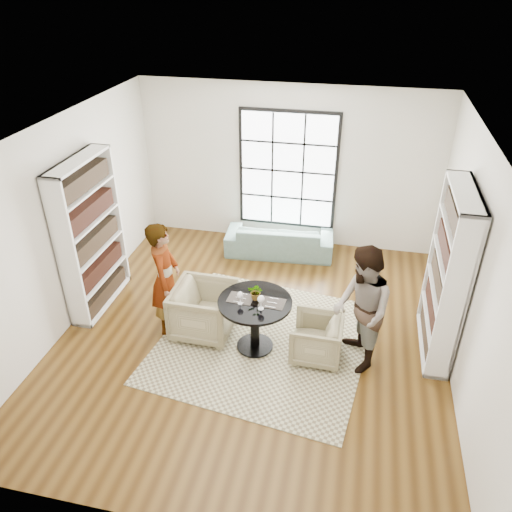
% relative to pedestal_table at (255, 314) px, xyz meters
% --- Properties ---
extents(ground, '(6.00, 6.00, 0.00)m').
position_rel_pedestal_table_xyz_m(ground, '(-0.09, 0.27, -0.58)').
color(ground, brown).
extents(room_shell, '(6.00, 6.01, 6.00)m').
position_rel_pedestal_table_xyz_m(room_shell, '(-0.09, 0.81, 0.67)').
color(room_shell, silver).
rests_on(room_shell, ground).
extents(rug, '(3.22, 3.22, 0.01)m').
position_rel_pedestal_table_xyz_m(rug, '(0.10, 0.13, -0.58)').
color(rug, '#B9B48B').
rests_on(rug, ground).
extents(pedestal_table, '(1.01, 1.01, 0.81)m').
position_rel_pedestal_table_xyz_m(pedestal_table, '(0.00, 0.00, 0.00)').
color(pedestal_table, black).
rests_on(pedestal_table, ground).
extents(sofa, '(2.03, 0.92, 0.58)m').
position_rel_pedestal_table_xyz_m(sofa, '(-0.13, 2.72, -0.30)').
color(sofa, '#749A96').
rests_on(sofa, ground).
extents(armchair_left, '(0.88, 0.86, 0.79)m').
position_rel_pedestal_table_xyz_m(armchair_left, '(-0.80, 0.18, -0.19)').
color(armchair_left, '#B7B583').
rests_on(armchair_left, ground).
extents(armchair_right, '(0.70, 0.68, 0.63)m').
position_rel_pedestal_table_xyz_m(armchair_right, '(0.86, -0.00, -0.27)').
color(armchair_right, tan).
rests_on(armchair_right, ground).
extents(person_left, '(0.53, 0.70, 1.74)m').
position_rel_pedestal_table_xyz_m(person_left, '(-1.35, 0.18, 0.29)').
color(person_left, gray).
rests_on(person_left, ground).
extents(person_right, '(0.91, 1.03, 1.78)m').
position_rel_pedestal_table_xyz_m(person_right, '(1.41, -0.00, 0.31)').
color(person_right, gray).
rests_on(person_right, ground).
extents(placemat_left, '(0.35, 0.28, 0.01)m').
position_rel_pedestal_table_xyz_m(placemat_left, '(-0.20, 0.02, 0.23)').
color(placemat_left, '#272521').
rests_on(placemat_left, pedestal_table).
extents(placemat_right, '(0.35, 0.28, 0.01)m').
position_rel_pedestal_table_xyz_m(placemat_right, '(0.24, 0.00, 0.23)').
color(placemat_right, '#272521').
rests_on(placemat_right, pedestal_table).
extents(cutlery_left, '(0.15, 0.23, 0.01)m').
position_rel_pedestal_table_xyz_m(cutlery_left, '(-0.20, 0.02, 0.23)').
color(cutlery_left, silver).
rests_on(cutlery_left, placemat_left).
extents(cutlery_right, '(0.15, 0.23, 0.01)m').
position_rel_pedestal_table_xyz_m(cutlery_right, '(0.24, 0.00, 0.23)').
color(cutlery_right, silver).
rests_on(cutlery_right, placemat_right).
extents(wine_glass_left, '(0.08, 0.08, 0.19)m').
position_rel_pedestal_table_xyz_m(wine_glass_left, '(-0.18, -0.10, 0.36)').
color(wine_glass_left, silver).
rests_on(wine_glass_left, pedestal_table).
extents(wine_glass_right, '(0.10, 0.10, 0.21)m').
position_rel_pedestal_table_xyz_m(wine_glass_right, '(0.12, -0.15, 0.37)').
color(wine_glass_right, silver).
rests_on(wine_glass_right, pedestal_table).
extents(flower_centerpiece, '(0.24, 0.22, 0.23)m').
position_rel_pedestal_table_xyz_m(flower_centerpiece, '(0.01, 0.05, 0.34)').
color(flower_centerpiece, gray).
rests_on(flower_centerpiece, pedestal_table).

